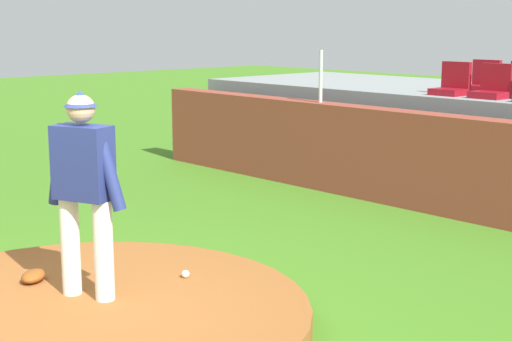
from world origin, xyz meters
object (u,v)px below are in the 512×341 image
at_px(pitcher, 84,180).
at_px(stadium_chair_1, 493,87).
at_px(fielding_glove, 33,276).
at_px(stadium_chair_4, 483,82).
at_px(baseball, 186,274).
at_px(stadium_chair_0, 452,85).

bearing_deg(pitcher, stadium_chair_1, 69.59).
relative_size(fielding_glove, stadium_chair_4, 0.60).
xyz_separation_m(pitcher, stadium_chair_4, (-0.88, 7.78, 0.38)).
bearing_deg(stadium_chair_4, baseball, 98.79).
bearing_deg(baseball, stadium_chair_4, 98.79).
bearing_deg(stadium_chair_4, stadium_chair_1, 127.69).
distance_m(stadium_chair_0, stadium_chair_1, 0.68).
bearing_deg(pitcher, stadium_chair_0, 75.21).
bearing_deg(baseball, fielding_glove, -128.45).
xyz_separation_m(stadium_chair_1, stadium_chair_4, (-0.69, 0.89, 0.00)).
xyz_separation_m(pitcher, fielding_glove, (-0.68, -0.17, -0.98)).
relative_size(fielding_glove, stadium_chair_1, 0.60).
bearing_deg(stadium_chair_1, pitcher, 91.57).
bearing_deg(stadium_chair_0, baseball, 100.00).
bearing_deg(stadium_chair_0, stadium_chair_4, -89.50).
xyz_separation_m(pitcher, stadium_chair_1, (-0.19, 6.89, 0.38)).
relative_size(stadium_chair_0, stadium_chair_4, 1.00).
bearing_deg(stadium_chair_4, pitcher, 96.42).
height_order(pitcher, baseball, pitcher).
bearing_deg(stadium_chair_1, fielding_glove, 86.01).
relative_size(pitcher, baseball, 24.18).
bearing_deg(pitcher, fielding_glove, 172.11).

